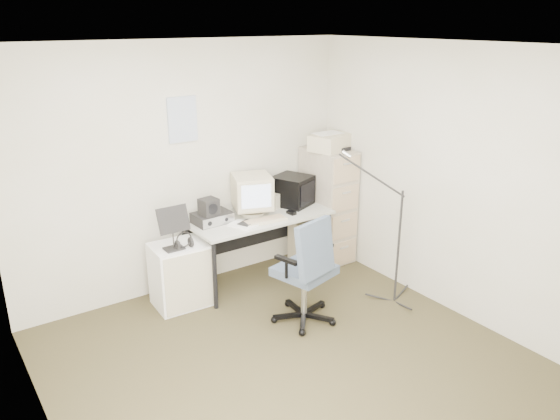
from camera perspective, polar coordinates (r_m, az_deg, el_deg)
floor at (r=4.65m, az=1.13°, el=-15.77°), size 3.60×3.60×0.01m
ceiling at (r=3.81m, az=1.39°, el=16.76°), size 3.60×3.60×0.01m
wall_back at (r=5.55m, az=-9.73°, el=4.25°), size 3.60×0.02×2.50m
wall_front at (r=2.94m, az=22.66°, el=-11.23°), size 3.60×0.02×2.50m
wall_left at (r=3.42m, az=-24.22°, el=-7.09°), size 0.02×3.60×2.50m
wall_right at (r=5.27m, az=17.33°, el=2.82°), size 0.02×3.60×2.50m
wall_calendar at (r=5.43m, az=-10.17°, el=9.29°), size 0.30×0.02×0.44m
filing_cabinet at (r=6.28m, az=4.98°, el=0.52°), size 0.40×0.60×1.30m
printer at (r=6.07m, az=5.29°, el=7.08°), size 0.53×0.43×0.18m
desk at (r=5.84m, az=-2.15°, el=-3.93°), size 1.50×0.70×0.73m
crt_monitor at (r=5.68m, az=-2.94°, el=1.58°), size 0.49×0.51×0.42m
crt_tv at (r=5.98m, az=1.32°, el=2.06°), size 0.47×0.48×0.32m
desk_speaker at (r=5.87m, az=-0.58°, el=0.90°), size 0.11×0.11×0.16m
keyboard at (r=5.52m, az=-1.64°, el=-1.10°), size 0.46×0.20×0.03m
mouse at (r=5.73m, az=1.19°, el=-0.28°), size 0.07×0.11×0.03m
radio_receiver at (r=5.52m, az=-7.11°, el=-0.78°), size 0.38×0.28×0.11m
radio_speaker at (r=5.42m, az=-7.45°, el=0.34°), size 0.18×0.17×0.17m
papers at (r=5.42m, az=-3.85°, el=-1.57°), size 0.28×0.32×0.02m
pc_tower at (r=6.31m, az=3.15°, el=-3.43°), size 0.33×0.53×0.46m
office_chair at (r=4.99m, az=2.58°, el=-6.12°), size 0.74×0.74×1.06m
side_cart at (r=5.43m, az=-10.40°, el=-6.67°), size 0.53×0.43×0.64m
music_stand at (r=5.12m, az=-11.17°, el=-1.81°), size 0.32×0.21×0.43m
headphones at (r=5.19m, az=-9.98°, el=-3.39°), size 0.21×0.21×0.03m
mic_stand at (r=5.35m, az=12.40°, el=-2.09°), size 0.03×0.03×1.51m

